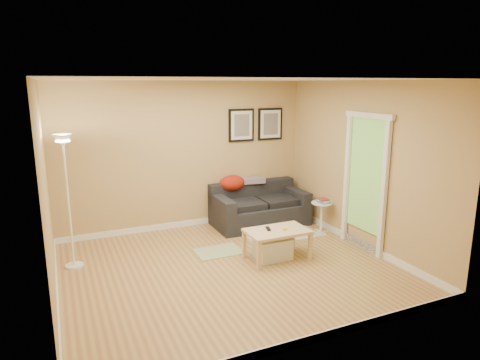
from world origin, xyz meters
The scene contains 25 objects.
floor centered at (0.00, 0.00, 0.00)m, with size 4.50×4.50×0.00m, color #B08A4B.
ceiling centered at (0.00, 0.00, 2.60)m, with size 4.50×4.50×0.00m, color white.
wall_back centered at (0.00, 2.00, 1.30)m, with size 4.50×4.50×0.00m, color tan.
wall_front centered at (0.00, -2.00, 1.30)m, with size 4.50×4.50×0.00m, color tan.
wall_left centered at (-2.25, 0.00, 1.30)m, with size 4.00×4.00×0.00m, color tan.
wall_right centered at (2.25, 0.00, 1.30)m, with size 4.00×4.00×0.00m, color tan.
baseboard_back centered at (0.00, 1.99, 0.05)m, with size 4.50×0.02×0.10m, color white.
baseboard_front centered at (0.00, -1.99, 0.05)m, with size 4.50×0.02×0.10m, color white.
baseboard_left centered at (-2.24, 0.00, 0.05)m, with size 0.02×4.00×0.10m, color white.
baseboard_right centered at (2.24, 0.00, 0.05)m, with size 0.02×4.00×0.10m, color white.
sofa centered at (1.25, 1.53, 0.38)m, with size 1.70×0.90×0.75m, color black, non-canonical shape.
red_throw centered at (0.82, 1.81, 0.77)m, with size 0.48×0.36×0.28m, color #A22C0E, non-canonical shape.
plaid_throw centered at (1.26, 1.84, 0.78)m, with size 0.42×0.26×0.10m, color tan, non-canonical shape.
framed_print_left centered at (1.08, 1.98, 1.80)m, with size 0.50×0.04×0.60m, color black, non-canonical shape.
framed_print_right centered at (1.68, 1.98, 1.80)m, with size 0.50×0.04×0.60m, color black, non-canonical shape.
area_rug centered at (1.35, 0.94, 0.01)m, with size 1.25×0.85×0.01m, color beige.
green_runner centered at (0.07, 0.61, 0.01)m, with size 0.70×0.50×0.01m, color #668C4C.
coffee_table centered at (0.77, 0.00, 0.23)m, with size 0.91×0.56×0.46m, color #E2C18A, non-canonical shape.
remote_control centered at (0.66, 0.08, 0.47)m, with size 0.05×0.16×0.02m, color black.
tape_roll centered at (0.86, -0.05, 0.47)m, with size 0.07×0.07×0.03m, color yellow.
storage_bin centered at (0.72, 0.05, 0.16)m, with size 0.53×0.38×0.32m, color white, non-canonical shape.
side_table centered at (2.02, 0.68, 0.28)m, with size 0.36×0.36×0.55m, color white, non-canonical shape.
book_stack centered at (2.04, 0.67, 0.59)m, with size 0.17×0.22×0.07m, color teal, non-canonical shape.
floor_lamp centered at (-2.00, 0.94, 0.90)m, with size 0.25×0.25×1.91m, color white, non-canonical shape.
doorway centered at (2.20, -0.15, 1.02)m, with size 0.12×1.01×2.13m, color white, non-canonical shape.
Camera 1 is at (-2.14, -5.16, 2.55)m, focal length 31.77 mm.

